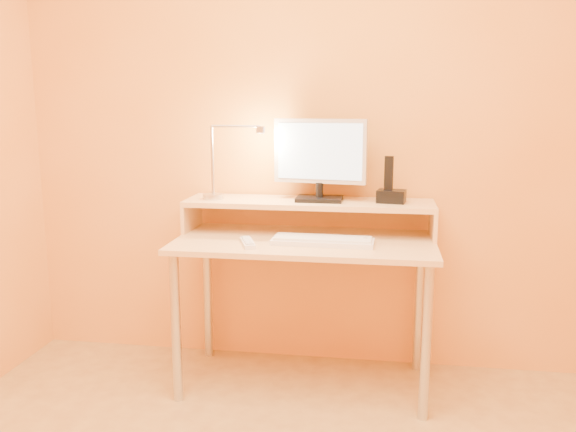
% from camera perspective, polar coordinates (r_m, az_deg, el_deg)
% --- Properties ---
extents(wall_back, '(3.00, 0.04, 2.50)m').
position_cam_1_polar(wall_back, '(3.03, 2.43, 8.93)').
color(wall_back, '#E99E48').
rests_on(wall_back, floor).
extents(desk_leg_fl, '(0.04, 0.04, 0.69)m').
position_cam_1_polar(desk_leg_fl, '(2.79, -10.61, -10.47)').
color(desk_leg_fl, silver).
rests_on(desk_leg_fl, floor).
extents(desk_leg_fr, '(0.04, 0.04, 0.69)m').
position_cam_1_polar(desk_leg_fr, '(2.65, 12.99, -11.73)').
color(desk_leg_fr, silver).
rests_on(desk_leg_fr, floor).
extents(desk_leg_bl, '(0.04, 0.04, 0.69)m').
position_cam_1_polar(desk_leg_bl, '(3.23, -7.66, -7.34)').
color(desk_leg_bl, silver).
rests_on(desk_leg_bl, floor).
extents(desk_leg_br, '(0.04, 0.04, 0.69)m').
position_cam_1_polar(desk_leg_br, '(3.11, 12.36, -8.21)').
color(desk_leg_br, silver).
rests_on(desk_leg_br, floor).
extents(desk_lower, '(1.20, 0.60, 0.02)m').
position_cam_1_polar(desk_lower, '(2.79, 1.60, -2.51)').
color(desk_lower, '#E5B786').
rests_on(desk_lower, floor).
extents(shelf_riser_left, '(0.02, 0.30, 0.14)m').
position_cam_1_polar(shelf_riser_left, '(3.04, -9.14, 0.04)').
color(shelf_riser_left, '#E5B786').
rests_on(shelf_riser_left, desk_lower).
extents(shelf_riser_right, '(0.02, 0.30, 0.14)m').
position_cam_1_polar(shelf_riser_right, '(2.91, 13.63, -0.64)').
color(shelf_riser_right, '#E5B786').
rests_on(shelf_riser_right, desk_lower).
extents(desk_shelf, '(1.20, 0.30, 0.02)m').
position_cam_1_polar(desk_shelf, '(2.90, 1.99, 1.25)').
color(desk_shelf, '#E5B786').
rests_on(desk_shelf, desk_lower).
extents(monitor_foot, '(0.22, 0.16, 0.02)m').
position_cam_1_polar(monitor_foot, '(2.89, 3.01, 1.64)').
color(monitor_foot, black).
rests_on(monitor_foot, desk_shelf).
extents(monitor_neck, '(0.04, 0.04, 0.07)m').
position_cam_1_polar(monitor_neck, '(2.89, 3.01, 2.50)').
color(monitor_neck, black).
rests_on(monitor_neck, monitor_foot).
extents(monitor_panel, '(0.45, 0.10, 0.31)m').
position_cam_1_polar(monitor_panel, '(2.87, 3.07, 6.18)').
color(monitor_panel, silver).
rests_on(monitor_panel, monitor_neck).
extents(monitor_back, '(0.40, 0.07, 0.26)m').
position_cam_1_polar(monitor_back, '(2.90, 3.12, 6.22)').
color(monitor_back, black).
rests_on(monitor_back, monitor_panel).
extents(monitor_screen, '(0.40, 0.06, 0.27)m').
position_cam_1_polar(monitor_screen, '(2.86, 3.03, 6.15)').
color(monitor_screen, '#AFD5F6').
rests_on(monitor_screen, monitor_panel).
extents(lamp_base, '(0.10, 0.10, 0.02)m').
position_cam_1_polar(lamp_base, '(2.96, -7.13, 1.86)').
color(lamp_base, silver).
rests_on(lamp_base, desk_shelf).
extents(lamp_post, '(0.01, 0.01, 0.33)m').
position_cam_1_polar(lamp_post, '(2.94, -7.21, 5.28)').
color(lamp_post, silver).
rests_on(lamp_post, lamp_base).
extents(lamp_arm, '(0.24, 0.01, 0.01)m').
position_cam_1_polar(lamp_arm, '(2.90, -4.98, 8.51)').
color(lamp_arm, silver).
rests_on(lamp_arm, lamp_post).
extents(lamp_head, '(0.04, 0.04, 0.03)m').
position_cam_1_polar(lamp_head, '(2.87, -2.62, 8.22)').
color(lamp_head, silver).
rests_on(lamp_head, lamp_arm).
extents(lamp_bulb, '(0.03, 0.03, 0.00)m').
position_cam_1_polar(lamp_bulb, '(2.87, -2.62, 7.90)').
color(lamp_bulb, '#FFEAC6').
rests_on(lamp_bulb, lamp_head).
extents(phone_dock, '(0.14, 0.12, 0.06)m').
position_cam_1_polar(phone_dock, '(2.87, 9.81, 1.86)').
color(phone_dock, black).
rests_on(phone_dock, desk_shelf).
extents(phone_handset, '(0.04, 0.03, 0.16)m').
position_cam_1_polar(phone_handset, '(2.86, 9.58, 4.05)').
color(phone_handset, black).
rests_on(phone_handset, phone_dock).
extents(phone_led, '(0.01, 0.00, 0.04)m').
position_cam_1_polar(phone_led, '(2.83, 10.73, 1.68)').
color(phone_led, blue).
rests_on(phone_led, phone_dock).
extents(keyboard, '(0.46, 0.16, 0.02)m').
position_cam_1_polar(keyboard, '(2.70, 3.32, -2.45)').
color(keyboard, silver).
rests_on(keyboard, desk_lower).
extents(mouse, '(0.06, 0.10, 0.03)m').
position_cam_1_polar(mouse, '(2.70, 7.37, -2.42)').
color(mouse, white).
rests_on(mouse, desk_lower).
extents(remote_control, '(0.11, 0.19, 0.02)m').
position_cam_1_polar(remote_control, '(2.69, -3.87, -2.57)').
color(remote_control, silver).
rests_on(remote_control, desk_lower).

